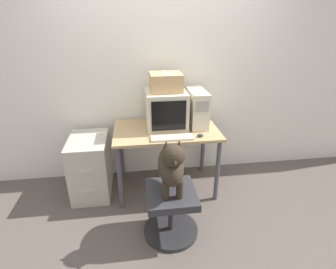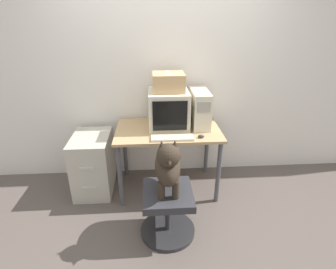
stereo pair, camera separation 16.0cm
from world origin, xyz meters
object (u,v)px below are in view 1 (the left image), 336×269
filing_cabinet (91,166)px  dog (171,164)px  office_chair (171,210)px  crt_monitor (166,109)px  pc_tower (197,108)px  cardboard_box (166,82)px  keyboard (172,138)px

filing_cabinet → dog: bearing=-43.4°
office_chair → dog: bearing=-90.0°
crt_monitor → dog: (-0.06, -0.84, -0.21)m
pc_tower → cardboard_box: cardboard_box is taller
office_chair → pc_tower: bearing=63.5°
cardboard_box → crt_monitor: bearing=-90.0°
keyboard → office_chair: keyboard is taller
crt_monitor → office_chair: 1.10m
crt_monitor → dog: size_ratio=0.85×
keyboard → crt_monitor: bearing=92.5°
dog → filing_cabinet: bearing=136.6°
dog → crt_monitor: bearing=85.7°
pc_tower → keyboard: pc_tower is taller
crt_monitor → pc_tower: (0.35, -0.00, -0.00)m
office_chair → cardboard_box: (0.06, 0.84, 1.01)m
filing_cabinet → cardboard_box: 1.29m
filing_cabinet → cardboard_box: bearing=4.5°
crt_monitor → keyboard: (0.02, -0.36, -0.19)m
crt_monitor → keyboard: bearing=-87.5°
keyboard → office_chair: 0.71m
dog → filing_cabinet: (-0.82, 0.78, -0.42)m
crt_monitor → office_chair: crt_monitor is taller
cardboard_box → office_chair: bearing=-94.3°
crt_monitor → dog: crt_monitor is taller
crt_monitor → cardboard_box: size_ratio=1.39×
office_chair → cardboard_box: bearing=85.7°
crt_monitor → pc_tower: bearing=-0.5°
pc_tower → filing_cabinet: pc_tower is taller
keyboard → dog: 0.49m
pc_tower → dog: (-0.42, -0.84, -0.21)m
dog → keyboard: bearing=80.6°
crt_monitor → filing_cabinet: bearing=-175.8°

